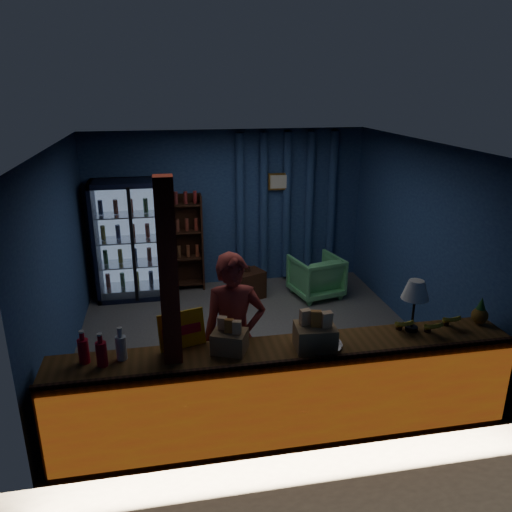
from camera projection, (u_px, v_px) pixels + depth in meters
The scene contains 19 objects.
ground at pixel (251, 341), 6.72m from camera, with size 4.60×4.60×0.00m, color #515154.
room_walls at pixel (251, 229), 6.21m from camera, with size 4.60×4.60×4.60m.
counter at pixel (287, 392), 4.79m from camera, with size 4.40×0.57×0.99m.
support_post at pixel (172, 324), 4.34m from camera, with size 0.16×0.16×2.60m, color maroon.
beverage_cooler at pixel (134, 240), 7.92m from camera, with size 1.20×0.62×1.90m.
bottle_shelf at pixel (188, 243), 8.25m from camera, with size 0.50×0.28×1.60m.
curtain_folds at pixel (287, 207), 8.46m from camera, with size 1.74×0.14×2.50m.
framed_picture at pixel (279, 182), 8.24m from camera, with size 0.36×0.04×0.28m.
shopkeeper at pixel (234, 336), 5.03m from camera, with size 0.64×0.42×1.74m, color maroon.
green_chair at pixel (316, 276), 8.05m from camera, with size 0.72×0.75×0.68m, color #5FBE75.
side_table at pixel (248, 284), 8.01m from camera, with size 0.60×0.52×0.54m.
yellow_sign at pixel (182, 330), 4.62m from camera, with size 0.45×0.20×0.35m.
soda_bottles at pixel (102, 350), 4.37m from camera, with size 0.42×0.18×0.31m.
snack_box_left at pixel (315, 335), 4.60m from camera, with size 0.38×0.32×0.39m.
snack_box_centre at pixel (230, 340), 4.57m from camera, with size 0.38×0.35×0.32m.
pastry_tray at pixel (319, 343), 4.69m from camera, with size 0.45×0.45×0.07m.
banana_bunches at pixel (427, 323), 4.96m from camera, with size 0.74×0.29×0.16m.
table_lamp at pixel (416, 292), 4.85m from camera, with size 0.27×0.27×0.54m.
pineapple at pixel (480, 313), 5.08m from camera, with size 0.17×0.17×0.29m.
Camera 1 is at (-1.06, -5.88, 3.28)m, focal length 35.00 mm.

